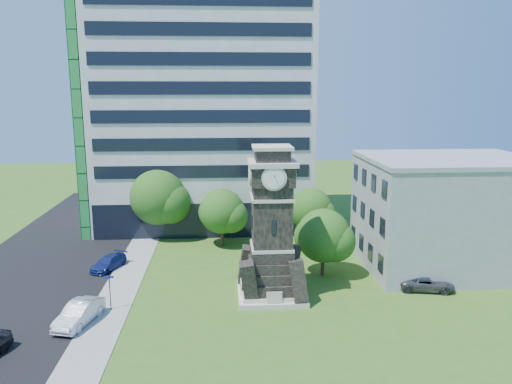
{
  "coord_description": "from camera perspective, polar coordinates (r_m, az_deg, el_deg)",
  "views": [
    {
      "loc": [
        -0.75,
        -35.87,
        16.44
      ],
      "look_at": [
        2.01,
        5.78,
        7.85
      ],
      "focal_mm": 35.0,
      "sensor_mm": 36.0,
      "label": 1
    }
  ],
  "objects": [
    {
      "name": "tree_nw",
      "position": [
        56.5,
        -10.98,
        -0.72
      ],
      "size": [
        6.96,
        6.33,
        7.92
      ],
      "rotation": [
        0.0,
        0.0,
        0.22
      ],
      "color": "#332114",
      "rests_on": "ground"
    },
    {
      "name": "tree_east",
      "position": [
        44.93,
        7.78,
        -5.14
      ],
      "size": [
        5.31,
        4.83,
        6.12
      ],
      "rotation": [
        0.0,
        0.0,
        0.01
      ],
      "color": "#332114",
      "rests_on": "ground"
    },
    {
      "name": "clock_tower",
      "position": [
        39.66,
        1.79,
        -4.72
      ],
      "size": [
        5.4,
        5.4,
        12.22
      ],
      "color": "beige",
      "rests_on": "ground"
    },
    {
      "name": "ground",
      "position": [
        39.47,
        -2.42,
        -13.0
      ],
      "size": [
        160.0,
        160.0,
        0.0
      ],
      "primitive_type": "plane",
      "color": "#375E1A",
      "rests_on": "ground"
    },
    {
      "name": "tree_ne",
      "position": [
        52.04,
        6.33,
        -2.14
      ],
      "size": [
        4.88,
        4.44,
        6.52
      ],
      "rotation": [
        0.0,
        0.0,
        -0.36
      ],
      "color": "#332114",
      "rests_on": "ground"
    },
    {
      "name": "car_east_lot",
      "position": [
        44.55,
        18.88,
        -9.82
      ],
      "size": [
        4.82,
        2.88,
        1.25
      ],
      "primitive_type": "imported",
      "rotation": [
        0.0,
        0.0,
        1.38
      ],
      "color": "#414245",
      "rests_on": "ground"
    },
    {
      "name": "street_sign",
      "position": [
        39.81,
        -16.37,
        -10.52
      ],
      "size": [
        0.67,
        0.07,
        2.8
      ],
      "rotation": [
        0.0,
        0.0,
        0.21
      ],
      "color": "black",
      "rests_on": "ground"
    },
    {
      "name": "car_street_mid",
      "position": [
        38.7,
        -19.58,
        -12.95
      ],
      "size": [
        2.82,
        5.02,
        1.57
      ],
      "primitive_type": "imported",
      "rotation": [
        0.0,
        0.0,
        -0.26
      ],
      "color": "silver",
      "rests_on": "ground"
    },
    {
      "name": "sidewalk",
      "position": [
        44.9,
        -14.99,
        -10.22
      ],
      "size": [
        3.0,
        70.0,
        0.06
      ],
      "primitive_type": "cube",
      "color": "gray",
      "rests_on": "ground"
    },
    {
      "name": "street",
      "position": [
        47.3,
        -25.3,
        -9.86
      ],
      "size": [
        14.0,
        80.0,
        0.02
      ],
      "primitive_type": "cube",
      "color": "black",
      "rests_on": "ground"
    },
    {
      "name": "office_low",
      "position": [
        49.8,
        20.92,
        -2.19
      ],
      "size": [
        15.2,
        12.2,
        10.4
      ],
      "color": "#9A9D9F",
      "rests_on": "ground"
    },
    {
      "name": "tree_nc",
      "position": [
        52.87,
        -3.85,
        -2.37
      ],
      "size": [
        5.26,
        4.78,
        6.22
      ],
      "rotation": [
        0.0,
        0.0,
        -0.32
      ],
      "color": "#332114",
      "rests_on": "ground"
    },
    {
      "name": "car_street_north",
      "position": [
        48.92,
        -16.51,
        -7.75
      ],
      "size": [
        3.24,
        4.53,
        1.22
      ],
      "primitive_type": "imported",
      "rotation": [
        0.0,
        0.0,
        -0.41
      ],
      "color": "navy",
      "rests_on": "ground"
    },
    {
      "name": "park_bench",
      "position": [
        40.64,
        3.99,
        -11.58
      ],
      "size": [
        1.63,
        0.43,
        0.84
      ],
      "rotation": [
        0.0,
        0.0,
        -0.4
      ],
      "color": "black",
      "rests_on": "ground"
    },
    {
      "name": "office_tall",
      "position": [
        61.8,
        -6.15,
        9.51
      ],
      "size": [
        26.2,
        15.11,
        28.6
      ],
      "color": "silver",
      "rests_on": "ground"
    }
  ]
}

